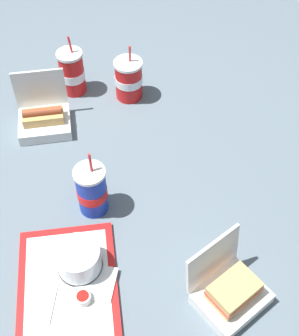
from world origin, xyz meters
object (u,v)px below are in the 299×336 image
cake_container (79,260)px  soda_cup_left (129,79)px  soda_cup_center (72,72)px  ketchup_cup (83,298)px  soda_cup_corner (92,190)px  clamshell_sandwich_right (230,292)px  clamshell_hotdog_left (44,118)px  food_tray (68,288)px  plastic_fork (52,304)px

cake_container → soda_cup_left: (0.71, -0.10, 0.03)m
soda_cup_center → cake_container: bearing=-172.0°
ketchup_cup → soda_cup_corner: soda_cup_corner is taller
ketchup_cup → clamshell_sandwich_right: (0.01, -0.37, 0.02)m
soda_cup_corner → soda_cup_center: (0.53, 0.12, -0.00)m
soda_cup_corner → soda_cup_left: size_ratio=1.08×
soda_cup_corner → clamshell_hotdog_left: bearing=30.6°
clamshell_hotdog_left → soda_cup_center: 0.21m
ketchup_cup → soda_cup_center: soda_cup_center is taller
food_tray → clamshell_hotdog_left: 0.62m
cake_container → soda_cup_left: bearing=-8.1°
cake_container → ketchup_cup: size_ratio=3.04×
cake_container → clamshell_hotdog_left: bearing=18.5°
soda_cup_left → food_tray: bearing=170.5°
soda_cup_left → clamshell_hotdog_left: bearing=120.3°
clamshell_hotdog_left → soda_cup_left: (0.16, -0.28, 0.04)m
food_tray → clamshell_sandwich_right: size_ratio=1.72×
food_tray → soda_cup_center: soda_cup_center is taller
plastic_fork → clamshell_hotdog_left: 0.66m
cake_container → clamshell_hotdog_left: clamshell_hotdog_left is taller
plastic_fork → clamshell_hotdog_left: size_ratio=0.56×
cake_container → soda_cup_corner: (0.21, -0.02, 0.03)m
clamshell_sandwich_right → clamshell_hotdog_left: bearing=42.6°
cake_container → soda_cup_left: size_ratio=0.57×
clamshell_hotdog_left → soda_cup_left: bearing=-59.7°
cake_container → plastic_fork: (-0.11, 0.06, -0.03)m
cake_container → plastic_fork: 0.13m
food_tray → soda_cup_left: size_ratio=1.91×
food_tray → plastic_fork: (-0.05, 0.03, 0.01)m
clamshell_sandwich_right → food_tray: bearing=87.0°
ketchup_cup → soda_cup_center: bearing=8.4°
soda_cup_corner → soda_cup_left: soda_cup_corner is taller
cake_container → soda_cup_corner: bearing=-5.0°
cake_container → soda_cup_center: (0.73, 0.10, 0.03)m
food_tray → clamshell_sandwich_right: bearing=-93.0°
plastic_fork → cake_container: bearing=-25.8°
ketchup_cup → soda_cup_left: bearing=-5.8°
ketchup_cup → soda_cup_left: soda_cup_left is taller
soda_cup_center → clamshell_sandwich_right: bearing=-148.7°
soda_cup_corner → soda_cup_left: 0.51m
clamshell_hotdog_left → soda_cup_left: soda_cup_left is taller
food_tray → clamshell_hotdog_left: (0.60, 0.15, 0.04)m
food_tray → soda_cup_left: soda_cup_left is taller
ketchup_cup → plastic_fork: 0.08m
food_tray → clamshell_hotdog_left: bearing=14.3°
food_tray → ketchup_cup: ketchup_cup is taller
plastic_fork → soda_cup_left: 0.83m
cake_container → clamshell_sandwich_right: 0.40m
cake_container → ketchup_cup: cake_container is taller
cake_container → food_tray: bearing=155.1°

